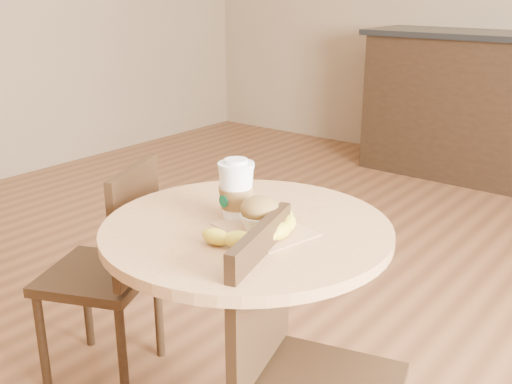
# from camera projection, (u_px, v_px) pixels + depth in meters

# --- Properties ---
(cafe_table) EXTENTS (0.77, 0.77, 0.75)m
(cafe_table) POSITION_uv_depth(u_px,v_px,m) (247.00, 290.00, 1.64)
(cafe_table) COLOR black
(cafe_table) RESTS_ON ground
(chair_left) EXTENTS (0.46, 0.46, 0.80)m
(chair_left) POSITION_uv_depth(u_px,v_px,m) (112.00, 266.00, 2.05)
(chair_left) COLOR #301F10
(chair_left) RESTS_ON ground
(chair_right) EXTENTS (0.45, 0.45, 0.82)m
(chair_right) POSITION_uv_depth(u_px,v_px,m) (300.00, 372.00, 1.46)
(chair_right) COLOR #301F10
(chair_right) RESTS_ON ground
(kraft_bag) EXTENTS (0.27, 0.23, 0.00)m
(kraft_bag) POSITION_uv_depth(u_px,v_px,m) (265.00, 229.00, 1.55)
(kraft_bag) COLOR #AE7E54
(kraft_bag) RESTS_ON cafe_table
(coffee_cup) EXTENTS (0.10, 0.10, 0.16)m
(coffee_cup) POSITION_uv_depth(u_px,v_px,m) (236.00, 191.00, 1.61)
(coffee_cup) COLOR white
(coffee_cup) RESTS_ON cafe_table
(muffin) EXTENTS (0.10, 0.10, 0.09)m
(muffin) POSITION_uv_depth(u_px,v_px,m) (260.00, 214.00, 1.52)
(muffin) COLOR white
(muffin) RESTS_ON kraft_bag
(banana) EXTENTS (0.26, 0.34, 0.04)m
(banana) POSITION_uv_depth(u_px,v_px,m) (261.00, 228.00, 1.50)
(banana) COLOR gold
(banana) RESTS_ON kraft_bag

